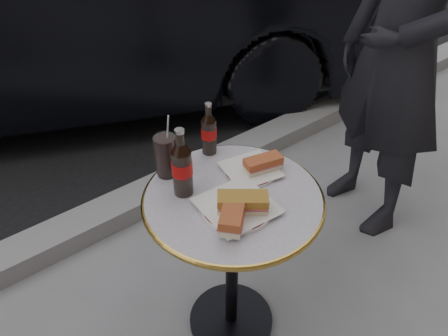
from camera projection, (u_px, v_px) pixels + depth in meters
ground at (231, 321)px, 1.92m from camera, size 80.00×80.00×0.00m
curb at (130, 205)px, 2.45m from camera, size 40.00×0.20×0.12m
bistro_table at (232, 267)px, 1.70m from camera, size 0.62×0.62×0.73m
plate_left at (237, 207)px, 1.42m from camera, size 0.29×0.29×0.01m
plate_right at (250, 171)px, 1.57m from camera, size 0.25×0.25×0.01m
sandwich_left_a at (233, 214)px, 1.34m from camera, size 0.17×0.16×0.06m
sandwich_left_b at (243, 203)px, 1.38m from camera, size 0.17×0.16×0.06m
sandwich_right at (263, 164)px, 1.56m from camera, size 0.15×0.10×0.05m
cola_bottle_left at (182, 162)px, 1.41m from camera, size 0.09×0.09×0.25m
cola_bottle_right at (209, 129)px, 1.61m from camera, size 0.07×0.07×0.21m
cola_glass at (166, 156)px, 1.52m from camera, size 0.10×0.10×0.16m
parked_car at (72, 6)px, 3.07m from camera, size 3.26×4.74×1.48m
pedestrian at (402, 54)px, 1.94m from camera, size 0.58×0.76×1.85m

